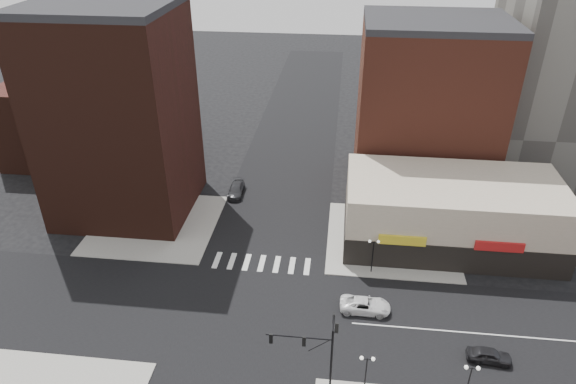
{
  "coord_description": "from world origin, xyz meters",
  "views": [
    {
      "loc": [
        8.04,
        -36.86,
        35.48
      ],
      "look_at": [
        3.18,
        5.45,
        11.0
      ],
      "focal_mm": 32.0,
      "sensor_mm": 36.0,
      "label": 1
    }
  ],
  "objects_px": {
    "street_lamp_ne": "(373,248)",
    "white_suv": "(365,305)",
    "street_lamp_se_a": "(367,366)",
    "dark_sedan_east": "(489,355)",
    "street_lamp_se_b": "(470,375)",
    "traffic_signal": "(320,345)",
    "dark_sedan_north": "(236,190)"
  },
  "relations": [
    {
      "from": "white_suv",
      "to": "dark_sedan_north",
      "type": "relative_size",
      "value": 1.03
    },
    {
      "from": "traffic_signal",
      "to": "street_lamp_ne",
      "type": "height_order",
      "value": "traffic_signal"
    },
    {
      "from": "street_lamp_se_b",
      "to": "white_suv",
      "type": "distance_m",
      "value": 12.87
    },
    {
      "from": "street_lamp_ne",
      "to": "dark_sedan_north",
      "type": "bearing_deg",
      "value": 140.19
    },
    {
      "from": "traffic_signal",
      "to": "dark_sedan_north",
      "type": "relative_size",
      "value": 1.61
    },
    {
      "from": "traffic_signal",
      "to": "street_lamp_se_b",
      "type": "xyz_separation_m",
      "value": [
        11.76,
        -0.17,
        -1.67
      ]
    },
    {
      "from": "traffic_signal",
      "to": "street_lamp_ne",
      "type": "xyz_separation_m",
      "value": [
        4.76,
        15.83,
        -1.67
      ]
    },
    {
      "from": "dark_sedan_north",
      "to": "street_lamp_se_a",
      "type": "bearing_deg",
      "value": -62.7
    },
    {
      "from": "street_lamp_se_b",
      "to": "street_lamp_ne",
      "type": "relative_size",
      "value": 1.0
    },
    {
      "from": "traffic_signal",
      "to": "dark_sedan_north",
      "type": "bearing_deg",
      "value": 113.24
    },
    {
      "from": "traffic_signal",
      "to": "street_lamp_ne",
      "type": "relative_size",
      "value": 1.87
    },
    {
      "from": "street_lamp_se_a",
      "to": "street_lamp_se_b",
      "type": "relative_size",
      "value": 1.0
    },
    {
      "from": "traffic_signal",
      "to": "street_lamp_se_b",
      "type": "distance_m",
      "value": 11.88
    },
    {
      "from": "street_lamp_ne",
      "to": "white_suv",
      "type": "xyz_separation_m",
      "value": [
        -0.77,
        -6.07,
        -2.6
      ]
    },
    {
      "from": "street_lamp_ne",
      "to": "street_lamp_se_b",
      "type": "bearing_deg",
      "value": -66.37
    },
    {
      "from": "white_suv",
      "to": "dark_sedan_north",
      "type": "xyz_separation_m",
      "value": [
        -17.24,
        21.08,
        0.01
      ]
    },
    {
      "from": "street_lamp_se_b",
      "to": "street_lamp_ne",
      "type": "bearing_deg",
      "value": 113.63
    },
    {
      "from": "traffic_signal",
      "to": "white_suv",
      "type": "distance_m",
      "value": 11.38
    },
    {
      "from": "street_lamp_ne",
      "to": "dark_sedan_north",
      "type": "relative_size",
      "value": 0.86
    },
    {
      "from": "white_suv",
      "to": "dark_sedan_east",
      "type": "bearing_deg",
      "value": -114.71
    },
    {
      "from": "traffic_signal",
      "to": "street_lamp_se_a",
      "type": "relative_size",
      "value": 1.87
    },
    {
      "from": "street_lamp_se_a",
      "to": "street_lamp_ne",
      "type": "height_order",
      "value": "same"
    },
    {
      "from": "white_suv",
      "to": "dark_sedan_north",
      "type": "distance_m",
      "value": 27.23
    },
    {
      "from": "street_lamp_se_b",
      "to": "dark_sedan_east",
      "type": "bearing_deg",
      "value": 58.22
    },
    {
      "from": "street_lamp_se_a",
      "to": "dark_sedan_east",
      "type": "xyz_separation_m",
      "value": [
        10.95,
        4.76,
        -2.64
      ]
    },
    {
      "from": "street_lamp_se_a",
      "to": "street_lamp_se_b",
      "type": "bearing_deg",
      "value": 0.0
    },
    {
      "from": "street_lamp_ne",
      "to": "white_suv",
      "type": "distance_m",
      "value": 6.65
    },
    {
      "from": "street_lamp_se_a",
      "to": "street_lamp_se_b",
      "type": "height_order",
      "value": "same"
    },
    {
      "from": "street_lamp_se_a",
      "to": "traffic_signal",
      "type": "bearing_deg",
      "value": 177.43
    },
    {
      "from": "street_lamp_se_a",
      "to": "white_suv",
      "type": "xyz_separation_m",
      "value": [
        0.23,
        9.93,
        -2.6
      ]
    },
    {
      "from": "traffic_signal",
      "to": "dark_sedan_east",
      "type": "relative_size",
      "value": 2.02
    },
    {
      "from": "street_lamp_se_b",
      "to": "street_lamp_ne",
      "type": "xyz_separation_m",
      "value": [
        -7.0,
        16.0,
        0.0
      ]
    }
  ]
}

